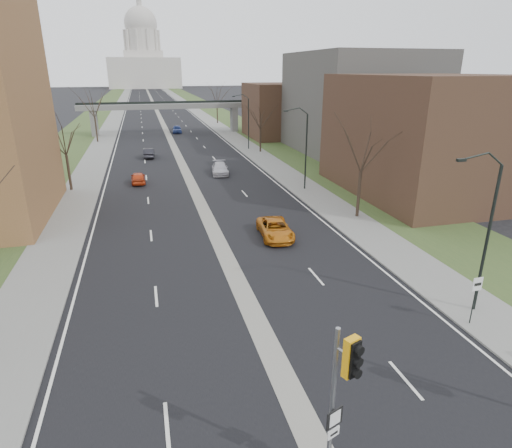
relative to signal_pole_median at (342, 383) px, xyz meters
name	(u,v)px	position (x,y,z in m)	size (l,w,h in m)	color
ground	(313,442)	(-0.05, 1.65, -3.91)	(700.00, 700.00, 0.00)	black
road_surface	(155,107)	(-0.05, 151.65, -3.90)	(20.00, 600.00, 0.01)	black
median_strip	(155,107)	(-0.05, 151.65, -3.91)	(1.20, 600.00, 0.02)	gray
sidewalk_right	(189,106)	(11.95, 151.65, -3.85)	(4.00, 600.00, 0.12)	gray
sidewalk_left	(120,107)	(-12.05, 151.65, -3.85)	(4.00, 600.00, 0.12)	gray
grass_verge_right	(205,106)	(17.95, 151.65, -3.86)	(8.00, 600.00, 0.10)	#2A421E
grass_verge_left	(102,108)	(-18.05, 151.65, -3.86)	(8.00, 600.00, 0.10)	#2A421E
commercial_block_near	(431,136)	(23.95, 29.65, 2.09)	(16.00, 20.00, 12.00)	#4D3624
commercial_block_mid	(358,103)	(27.95, 53.65, 3.59)	(18.00, 22.00, 15.00)	#514F4A
commercial_block_far	(285,111)	(21.95, 71.65, 1.09)	(14.00, 14.00, 10.00)	#4D3624
pedestrian_bridge	(166,109)	(-0.05, 81.65, 0.94)	(34.00, 3.00, 6.45)	slate
capitol	(144,60)	(-0.05, 321.65, 14.69)	(48.00, 42.00, 55.75)	#BBB4AB
streetlight_near	(484,189)	(10.94, 7.65, 3.05)	(2.61, 0.20, 8.70)	black
streetlight_mid	(300,126)	(10.94, 33.65, 3.05)	(2.61, 0.20, 8.70)	black
streetlight_far	(243,106)	(10.94, 59.65, 3.05)	(2.61, 0.20, 8.70)	black
tree_left_b	(63,133)	(-13.05, 39.65, 2.32)	(6.75, 6.75, 8.81)	#382B21
tree_left_c	(93,102)	(-13.05, 73.65, 3.14)	(7.65, 7.65, 9.99)	#382B21
tree_right_a	(363,143)	(12.95, 23.65, 2.73)	(7.20, 7.20, 9.40)	#382B21
tree_right_b	(260,115)	(12.95, 56.65, 1.91)	(6.30, 6.30, 8.22)	#382B21
tree_right_c	(217,93)	(12.95, 96.65, 3.14)	(7.65, 7.65, 9.99)	#382B21
signal_pole_median	(342,383)	(0.00, 0.00, 0.00)	(0.79, 0.94, 5.61)	gray
speed_limit_sign	(475,292)	(10.55, 6.51, -1.98)	(0.57, 0.06, 2.63)	black
car_left_near	(138,178)	(-5.97, 41.14, -3.25)	(1.56, 3.87, 1.32)	red
car_left_far	(149,153)	(-4.34, 56.65, -3.21)	(1.48, 4.26, 1.40)	black
car_right_near	(275,229)	(4.43, 20.88, -3.21)	(2.31, 5.02, 1.39)	#C26D14
car_right_mid	(220,169)	(4.05, 43.34, -3.20)	(1.98, 4.87, 1.41)	#B8B7BF
car_right_far	(177,129)	(1.95, 82.49, -3.13)	(1.84, 4.57, 1.56)	navy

